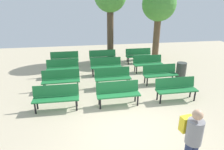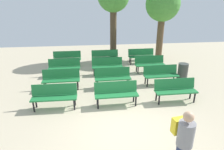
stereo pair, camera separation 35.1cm
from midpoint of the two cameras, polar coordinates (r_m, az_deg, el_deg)
The scene contains 16 objects.
ground_plane at distance 6.22m, azimuth 3.36°, elevation -15.46°, with size 24.00×24.00×0.00m, color #BCAD8E.
bench_r0_c0 at distance 7.29m, azimuth -17.32°, elevation -5.93°, with size 1.61×0.50×0.87m.
bench_r0_c1 at distance 7.27m, azimuth 0.38°, elevation -4.99°, with size 1.61×0.51×0.87m.
bench_r0_c2 at distance 7.95m, azimuth 16.93°, elevation -3.57°, with size 1.60×0.49×0.87m.
bench_r1_c0 at distance 8.77m, azimuth -15.77°, elevation -1.10°, with size 1.61×0.51×0.87m.
bench_r1_c1 at distance 8.73m, azimuth -0.97°, elevation -0.38°, with size 1.61×0.52×0.87m.
bench_r1_c2 at distance 9.36m, azimuth 12.79°, elevation 0.59°, with size 1.61×0.51×0.87m.
bench_r2_c0 at distance 10.30m, azimuth -15.11°, elevation 2.27°, with size 1.61×0.50×0.87m.
bench_r2_c1 at distance 10.26m, azimuth -2.76°, elevation 2.91°, with size 1.60×0.49×0.87m.
bench_r2_c2 at distance 10.81m, azimuth 9.50°, elevation 3.60°, with size 1.61×0.51×0.87m.
bench_r3_c0 at distance 11.82m, azimuth -14.48°, elevation 4.72°, with size 1.60×0.49×0.87m.
bench_r3_c1 at distance 11.83m, azimuth -3.56°, elevation 5.37°, with size 1.61×0.51×0.87m.
bench_r3_c2 at distance 12.30m, azimuth 6.96°, elevation 5.88°, with size 1.60×0.50×0.87m.
tree_1 at distance 13.38m, azimuth 12.74°, elevation 19.09°, with size 2.14×2.14×4.52m.
visitor_with_backpack at distance 4.64m, azimuth 20.22°, elevation -16.93°, with size 0.39×0.56×1.65m.
trash_bin at distance 10.08m, azimuth 18.51°, elevation 1.05°, with size 0.47×0.47×0.87m, color #383D38.
Camera 1 is at (-1.34, -4.84, 3.70)m, focal length 31.39 mm.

